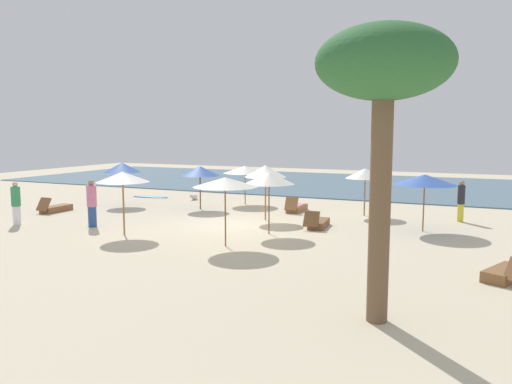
% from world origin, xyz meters
% --- Properties ---
extents(ground_plane, '(60.00, 60.00, 0.00)m').
position_xyz_m(ground_plane, '(0.00, 0.00, 0.00)').
color(ground_plane, beige).
extents(ocean_water, '(48.00, 16.00, 0.06)m').
position_xyz_m(ocean_water, '(0.00, 17.00, 0.03)').
color(ocean_water, '#476B7F').
rests_on(ocean_water, ground_plane).
extents(umbrella_0, '(1.81, 1.81, 2.23)m').
position_xyz_m(umbrella_0, '(2.19, -0.88, 2.02)').
color(umbrella_0, brown).
rests_on(umbrella_0, ground_plane).
extents(umbrella_1, '(1.81, 1.81, 2.15)m').
position_xyz_m(umbrella_1, '(-7.19, 2.56, 1.91)').
color(umbrella_1, brown).
rests_on(umbrella_1, ground_plane).
extents(umbrella_2, '(1.73, 1.73, 2.09)m').
position_xyz_m(umbrella_2, '(4.48, 4.50, 1.86)').
color(umbrella_2, olive).
rests_on(umbrella_2, ground_plane).
extents(umbrella_3, '(1.73, 1.73, 2.30)m').
position_xyz_m(umbrella_3, '(0.93, 1.71, 2.05)').
color(umbrella_3, olive).
rests_on(umbrella_3, ground_plane).
extents(umbrella_4, '(1.87, 1.87, 2.06)m').
position_xyz_m(umbrella_4, '(-3.05, 3.12, 1.83)').
color(umbrella_4, brown).
rests_on(umbrella_4, ground_plane).
extents(umbrella_5, '(2.07, 2.07, 2.24)m').
position_xyz_m(umbrella_5, '(1.67, -3.27, 2.08)').
color(umbrella_5, brown).
rests_on(umbrella_5, ground_plane).
extents(umbrella_6, '(2.22, 2.22, 1.96)m').
position_xyz_m(umbrella_6, '(-1.80, 5.47, 1.77)').
color(umbrella_6, olive).
rests_on(umbrella_6, ground_plane).
extents(umbrella_7, '(2.29, 2.29, 2.12)m').
position_xyz_m(umbrella_7, '(7.22, 1.89, 1.93)').
color(umbrella_7, brown).
rests_on(umbrella_7, ground_plane).
extents(umbrella_8, '(1.88, 1.88, 2.27)m').
position_xyz_m(umbrella_8, '(-2.46, -3.21, 2.08)').
color(umbrella_8, olive).
rests_on(umbrella_8, ground_plane).
extents(lounger_0, '(0.65, 1.68, 0.72)m').
position_xyz_m(lounger_0, '(-8.73, -0.36, 0.17)').
color(lounger_0, brown).
rests_on(lounger_0, ground_plane).
extents(lounger_1, '(0.64, 1.64, 0.75)m').
position_xyz_m(lounger_1, '(1.36, 4.35, 0.18)').
color(lounger_1, olive).
rests_on(lounger_1, ground_plane).
extents(lounger_2, '(0.76, 1.73, 0.71)m').
position_xyz_m(lounger_2, '(3.45, 1.00, 0.17)').
color(lounger_2, brown).
rests_on(lounger_2, ground_plane).
extents(lounger_3, '(1.21, 1.79, 0.68)m').
position_xyz_m(lounger_3, '(9.80, -3.67, 0.17)').
color(lounger_3, brown).
rests_on(lounger_3, ground_plane).
extents(person_0, '(0.42, 0.42, 1.84)m').
position_xyz_m(person_0, '(-4.58, -2.48, 0.92)').
color(person_0, '#2D4C8C').
rests_on(person_0, ground_plane).
extents(person_1, '(0.49, 0.49, 1.72)m').
position_xyz_m(person_1, '(-7.64, -3.37, 0.86)').
color(person_1, white).
rests_on(person_1, ground_plane).
extents(person_2, '(0.32, 0.32, 1.70)m').
position_xyz_m(person_2, '(8.40, 4.60, 0.87)').
color(person_2, yellow).
rests_on(person_2, ground_plane).
extents(palm_0, '(2.56, 2.56, 5.66)m').
position_xyz_m(palm_0, '(7.38, -7.75, 4.76)').
color(palm_0, brown).
rests_on(palm_0, ground_plane).
extents(dog, '(0.37, 0.68, 0.31)m').
position_xyz_m(dog, '(-5.04, 5.81, 0.16)').
color(dog, silver).
rests_on(dog, ground_plane).
extents(surfboard, '(2.24, 0.79, 0.07)m').
position_xyz_m(surfboard, '(-7.81, 5.67, 0.04)').
color(surfboard, '#338CCC').
rests_on(surfboard, ground_plane).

